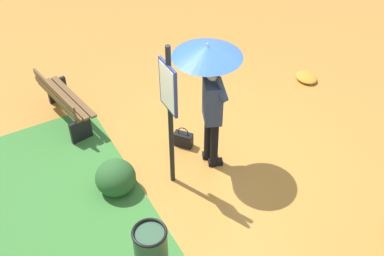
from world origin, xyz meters
The scene contains 8 objects.
ground_plane centered at (0.00, 0.00, 0.00)m, with size 18.00×18.00×0.00m, color #B27A33.
person_with_umbrella centered at (0.11, 0.05, 1.55)m, with size 0.96×0.96×2.04m.
info_sign_post centered at (-0.03, 0.74, 1.44)m, with size 0.44×0.07×2.30m.
handbag centered at (0.56, 0.23, 0.13)m, with size 0.32×0.30×0.37m.
park_bench centered at (2.08, 1.66, 0.40)m, with size 1.40×0.60×0.75m.
trash_bin centered at (-1.32, 1.67, 0.42)m, with size 0.42×0.42×0.83m.
shrub_cluster centered at (0.21, 1.52, 0.25)m, with size 0.64×0.58×0.52m.
leaf_pile_near_person centered at (1.04, -2.71, 0.05)m, with size 0.46×0.36×0.10m.
Camera 1 is at (-4.40, 2.84, 5.18)m, focal length 44.01 mm.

